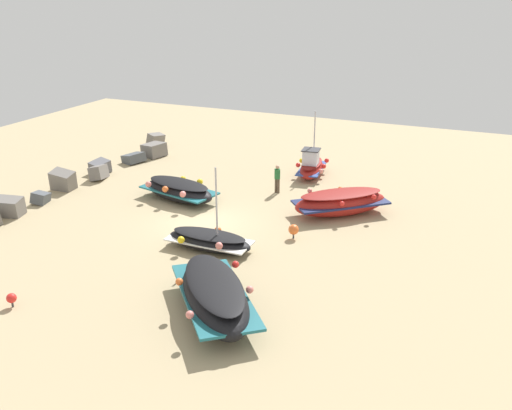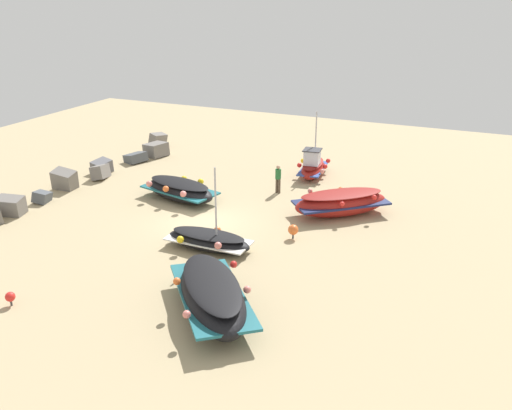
{
  "view_description": "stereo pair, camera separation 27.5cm",
  "coord_description": "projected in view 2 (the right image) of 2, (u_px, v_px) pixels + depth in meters",
  "views": [
    {
      "loc": [
        -22.51,
        -12.61,
        10.88
      ],
      "look_at": [
        1.05,
        -2.38,
        0.9
      ],
      "focal_mm": 39.68,
      "sensor_mm": 36.0,
      "label": 1
    },
    {
      "loc": [
        -22.4,
        -12.86,
        10.88
      ],
      "look_at": [
        1.05,
        -2.38,
        0.9
      ],
      "focal_mm": 39.68,
      "sensor_mm": 36.0,
      "label": 2
    }
  ],
  "objects": [
    {
      "name": "fishing_boat_2",
      "position": [
        180.0,
        190.0,
        30.57
      ],
      "size": [
        2.8,
        4.78,
        1.11
      ],
      "rotation": [
        0.0,
        0.0,
        1.35
      ],
      "color": "black",
      "rests_on": "ground_plane"
    },
    {
      "name": "mooring_buoy_0",
      "position": [
        293.0,
        230.0,
        25.9
      ],
      "size": [
        0.48,
        0.48,
        0.68
      ],
      "color": "#3F3F42",
      "rests_on": "ground_plane"
    },
    {
      "name": "fishing_boat_0",
      "position": [
        212.0,
        295.0,
        19.9
      ],
      "size": [
        5.43,
        5.09,
        1.35
      ],
      "rotation": [
        0.0,
        0.0,
        0.71
      ],
      "color": "black",
      "rests_on": "ground_plane"
    },
    {
      "name": "mooring_buoy_1",
      "position": [
        10.0,
        297.0,
        20.46
      ],
      "size": [
        0.37,
        0.37,
        0.55
      ],
      "color": "#3F3F42",
      "rests_on": "ground_plane"
    },
    {
      "name": "fishing_boat_4",
      "position": [
        313.0,
        167.0,
        34.39
      ],
      "size": [
        3.56,
        1.94,
        3.9
      ],
      "rotation": [
        0.0,
        0.0,
        3.26
      ],
      "color": "maroon",
      "rests_on": "ground_plane"
    },
    {
      "name": "ground_plane",
      "position": [
        203.0,
        222.0,
        27.89
      ],
      "size": [
        49.95,
        49.95,
        0.0
      ],
      "primitive_type": "plane",
      "color": "tan"
    },
    {
      "name": "breakwater_rocks",
      "position": [
        70.0,
        182.0,
        32.29
      ],
      "size": [
        23.67,
        2.77,
        1.41
      ],
      "color": "slate",
      "rests_on": "ground_plane"
    },
    {
      "name": "fishing_boat_3",
      "position": [
        208.0,
        240.0,
        24.87
      ],
      "size": [
        2.0,
        3.97,
        3.84
      ],
      "rotation": [
        0.0,
        0.0,
        1.57
      ],
      "color": "black",
      "rests_on": "ground_plane"
    },
    {
      "name": "person_walking",
      "position": [
        278.0,
        177.0,
        31.47
      ],
      "size": [
        0.32,
        0.32,
        1.62
      ],
      "rotation": [
        0.0,
        0.0,
        6.18
      ],
      "color": "brown",
      "rests_on": "ground_plane"
    },
    {
      "name": "fishing_boat_1",
      "position": [
        341.0,
        202.0,
        28.51
      ],
      "size": [
        4.59,
        4.9,
        1.29
      ],
      "rotation": [
        0.0,
        0.0,
        5.43
      ],
      "color": "maroon",
      "rests_on": "ground_plane"
    }
  ]
}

